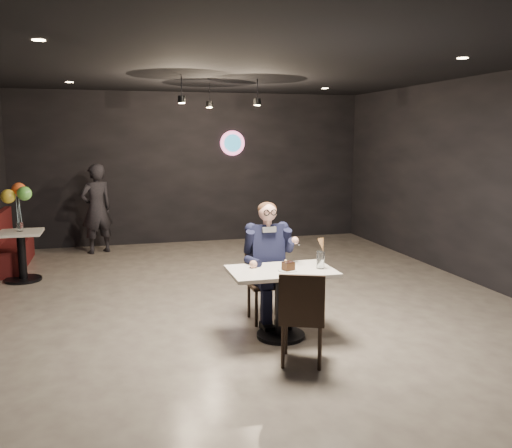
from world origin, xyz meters
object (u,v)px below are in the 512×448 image
object	(u,v)px
main_table	(281,303)
balloon_vase	(20,227)
side_table	(22,256)
chair_far	(267,282)
passerby	(97,209)
seated_man	(267,261)
chair_near	(302,316)
sundae_glass	(320,260)
booth_bench	(11,240)

from	to	relation	value
main_table	balloon_vase	size ratio (longest dim) A/B	7.79
main_table	side_table	xyz separation A→B (m)	(-3.03, 3.20, 0.00)
main_table	chair_far	bearing A→B (deg)	90.00
side_table	passerby	size ratio (longest dim) A/B	0.46
main_table	side_table	world-z (taller)	side_table
chair_far	passerby	xyz separation A→B (m)	(-1.98, 4.41, 0.36)
main_table	seated_man	xyz separation A→B (m)	(0.00, 0.55, 0.34)
chair_far	balloon_vase	bearing A→B (deg)	138.83
side_table	seated_man	bearing A→B (deg)	-41.17
chair_near	sundae_glass	bearing A→B (deg)	78.23
chair_near	sundae_glass	distance (m)	0.83
sundae_glass	side_table	xyz separation A→B (m)	(-3.44, 3.27, -0.46)
sundae_glass	seated_man	bearing A→B (deg)	123.92
chair_near	booth_bench	distance (m)	5.90
sundae_glass	passerby	xyz separation A→B (m)	(-2.39, 5.03, -0.02)
balloon_vase	seated_man	bearing A→B (deg)	-41.17
chair_far	side_table	world-z (taller)	chair_far
main_table	booth_bench	bearing A→B (deg)	128.40
main_table	chair_near	distance (m)	0.68
booth_bench	side_table	world-z (taller)	booth_bench
chair_near	side_table	bearing A→B (deg)	150.81
chair_near	main_table	bearing A→B (deg)	112.76
side_table	balloon_vase	xyz separation A→B (m)	(0.00, 0.00, 0.44)
booth_bench	passerby	bearing A→B (deg)	29.59
chair_far	sundae_glass	world-z (taller)	sundae_glass
passerby	chair_far	bearing A→B (deg)	88.25
chair_near	booth_bench	xyz separation A→B (m)	(-3.33, 4.87, -0.01)
side_table	balloon_vase	distance (m)	0.44
passerby	side_table	bearing A→B (deg)	33.39
sundae_glass	booth_bench	bearing A→B (deg)	131.27
main_table	chair_near	xyz separation A→B (m)	(0.00, -0.67, 0.09)
chair_near	seated_man	bearing A→B (deg)	112.76
main_table	chair_near	size ratio (longest dim) A/B	1.20
sundae_glass	balloon_vase	world-z (taller)	sundae_glass
sundae_glass	booth_bench	size ratio (longest dim) A/B	0.10
main_table	booth_bench	world-z (taller)	booth_bench
seated_man	balloon_vase	xyz separation A→B (m)	(-3.03, 2.65, 0.10)
side_table	chair_far	bearing A→B (deg)	-41.17
main_table	seated_man	world-z (taller)	seated_man
side_table	main_table	bearing A→B (deg)	-46.57
seated_man	booth_bench	xyz separation A→B (m)	(-3.33, 3.65, -0.27)
chair_far	seated_man	xyz separation A→B (m)	(0.00, 0.00, 0.26)
chair_near	seated_man	size ratio (longest dim) A/B	0.64
chair_far	sundae_glass	distance (m)	0.84
sundae_glass	chair_near	bearing A→B (deg)	-124.53
chair_far	chair_near	xyz separation A→B (m)	(0.00, -1.22, 0.00)
booth_bench	passerby	size ratio (longest dim) A/B	1.10
chair_far	booth_bench	bearing A→B (deg)	132.37
side_table	balloon_vase	world-z (taller)	balloon_vase
sundae_glass	passerby	world-z (taller)	passerby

